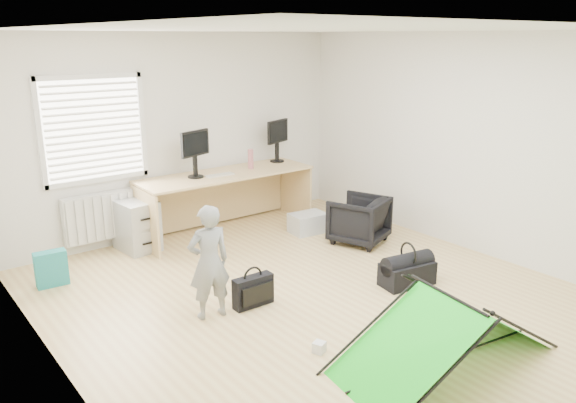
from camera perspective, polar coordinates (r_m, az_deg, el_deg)
ground at (r=6.02m, az=2.38°, el=-9.56°), size 5.50×5.50×0.00m
back_wall at (r=7.82m, az=-10.77°, el=6.66°), size 5.00×0.02×2.70m
window at (r=7.28m, az=-19.14°, el=6.94°), size 1.20×0.06×1.20m
radiator at (r=7.49m, az=-18.26°, el=-1.41°), size 1.00×0.12×0.60m
desk at (r=7.85m, az=-6.21°, el=-0.09°), size 2.47×0.82×0.84m
filing_cabinet at (r=7.41m, az=-15.15°, el=-2.34°), size 0.47×0.60×0.65m
monitor_left at (r=7.51m, az=-9.43°, el=4.14°), size 0.49×0.24×0.46m
monitor_right at (r=8.36m, az=-1.13°, el=5.60°), size 0.49×0.26×0.46m
keyboard at (r=7.60m, az=-6.96°, el=2.68°), size 0.40×0.16×0.02m
thermos at (r=7.95m, az=-3.81°, el=4.34°), size 0.09×0.09×0.28m
office_chair at (r=7.47m, az=7.21°, el=-1.86°), size 0.86×0.87×0.62m
person at (r=5.43m, az=-8.03°, el=-6.13°), size 0.45×0.33×1.14m
kite at (r=4.96m, az=15.63°, el=-12.28°), size 2.08×1.17×0.61m
storage_crate at (r=7.84m, az=2.04°, el=-2.19°), size 0.52×0.39×0.27m
tote_bag at (r=6.70m, az=-22.92°, el=-6.30°), size 0.34×0.17×0.40m
laptop_bag at (r=5.76m, az=-3.57°, el=-9.08°), size 0.43×0.15×0.32m
white_box at (r=5.03m, az=3.18°, el=-14.57°), size 0.13×0.13×0.10m
duffel_bag at (r=6.36m, az=12.00°, el=-7.18°), size 0.64×0.40×0.26m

